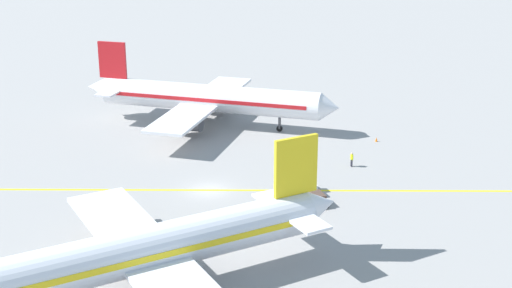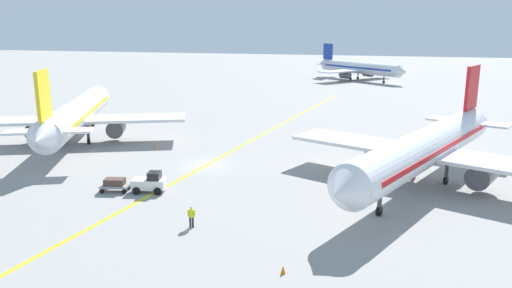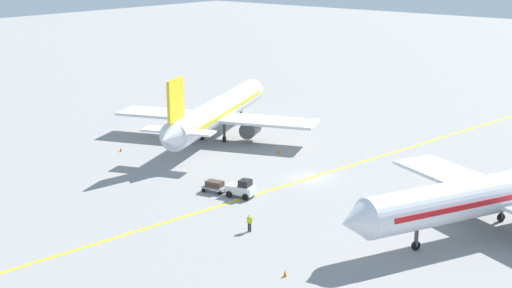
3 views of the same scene
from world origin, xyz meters
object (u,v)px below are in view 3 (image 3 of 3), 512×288
airplane_adjacent_stand (505,192)px  traffic_cone_mid_apron (279,152)px  baggage_cart_trailing (215,185)px  airplane_at_gate (217,112)px  traffic_cone_by_wingtip (121,149)px  baggage_tug_white (241,189)px  ground_crew_worker (249,222)px  traffic_cone_near_nose (285,273)px

airplane_adjacent_stand → traffic_cone_mid_apron: size_ratio=61.42×
baggage_cart_trailing → airplane_at_gate: bearing=132.1°
traffic_cone_by_wingtip → baggage_tug_white: bearing=-7.7°
ground_crew_worker → traffic_cone_mid_apron: ground_crew_worker is taller
traffic_cone_by_wingtip → traffic_cone_near_nose: bearing=-21.6°
baggage_cart_trailing → ground_crew_worker: 11.72m
traffic_cone_near_nose → traffic_cone_by_wingtip: bearing=158.4°
ground_crew_worker → traffic_cone_by_wingtip: ground_crew_worker is taller
ground_crew_worker → traffic_cone_near_nose: (8.25, -5.33, -0.63)m
baggage_tug_white → traffic_cone_mid_apron: bearing=114.6°
airplane_adjacent_stand → traffic_cone_mid_apron: airplane_adjacent_stand is taller
baggage_cart_trailing → traffic_cone_by_wingtip: bearing=169.2°
airplane_adjacent_stand → ground_crew_worker: size_ratio=20.11×
traffic_cone_near_nose → ground_crew_worker: bearing=147.1°
airplane_at_gate → baggage_tug_white: 24.53m
baggage_cart_trailing → ground_crew_worker: (10.04, -6.05, 0.15)m
traffic_cone_near_nose → baggage_cart_trailing: bearing=148.1°
baggage_tug_white → traffic_cone_near_nose: bearing=-38.7°
traffic_cone_near_nose → traffic_cone_by_wingtip: (-38.43, 15.21, 0.00)m
baggage_tug_white → traffic_cone_near_nose: (15.06, -12.05, -0.63)m
airplane_at_gate → airplane_adjacent_stand: 43.56m
baggage_cart_trailing → traffic_cone_mid_apron: bearing=103.3°
ground_crew_worker → traffic_cone_mid_apron: 26.01m
airplane_at_gate → baggage_tug_white: (18.33, -16.05, -2.81)m
traffic_cone_by_wingtip → airplane_at_gate: bearing=68.6°
baggage_cart_trailing → airplane_adjacent_stand: bearing=18.5°
airplane_at_gate → ground_crew_worker: bearing=-42.2°
airplane_adjacent_stand → traffic_cone_mid_apron: (-31.60, 6.68, -3.43)m
baggage_tug_white → ground_crew_worker: (6.81, -6.72, 0.01)m
ground_crew_worker → traffic_cone_by_wingtip: bearing=161.9°
ground_crew_worker → traffic_cone_by_wingtip: (-30.18, 9.88, -0.63)m
airplane_adjacent_stand → baggage_tug_white: 26.21m
traffic_cone_mid_apron → ground_crew_worker: bearing=-57.9°
airplane_at_gate → baggage_cart_trailing: bearing=-47.9°
baggage_cart_trailing → traffic_cone_by_wingtip: size_ratio=5.14×
airplane_adjacent_stand → baggage_tug_white: size_ratio=10.42×
baggage_tug_white → ground_crew_worker: bearing=-44.6°
airplane_at_gate → traffic_cone_mid_apron: (11.32, -0.75, -3.43)m
airplane_adjacent_stand → baggage_tug_white: (-24.59, -8.62, -2.81)m
airplane_at_gate → traffic_cone_mid_apron: size_ratio=61.90×
airplane_at_gate → traffic_cone_mid_apron: airplane_at_gate is taller
baggage_cart_trailing → traffic_cone_by_wingtip: 20.51m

